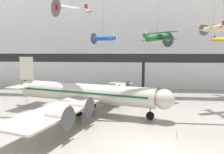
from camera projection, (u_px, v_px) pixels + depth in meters
ground_plane at (153, 150)px, 24.22m from camera, size 260.00×260.00×0.00m
hangar_back_wall at (142, 40)px, 62.97m from camera, size 140.00×3.00×27.64m
mezzanine_walkway at (144, 61)px, 51.77m from camera, size 110.00×3.20×10.21m
airliner_silver_main at (84, 93)px, 38.79m from camera, size 31.13×36.10×9.73m
suspended_plane_silver_racer at (72, 10)px, 40.19m from camera, size 7.88×7.55×6.58m
suspended_plane_yellow_lowwing at (222, 39)px, 52.65m from camera, size 6.43×5.60×10.69m
suspended_plane_cream_biplane at (213, 28)px, 39.42m from camera, size 6.48×5.60×9.42m
suspended_plane_green_biplane at (157, 37)px, 50.27m from camera, size 8.18×8.46×11.41m
suspended_plane_blue_trainer at (104, 38)px, 50.61m from camera, size 6.32×7.23×10.73m
stanchion_barrier at (176, 136)px, 27.40m from camera, size 0.36×0.36×1.08m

